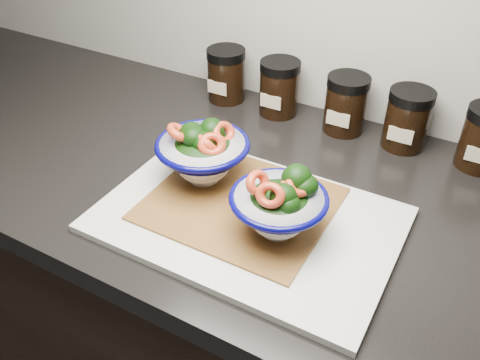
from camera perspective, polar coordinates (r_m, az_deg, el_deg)
The scene contains 10 objects.
cabinet at distance 1.21m, azimuth 1.38°, elevation -18.33°, with size 3.43×0.58×0.86m, color black.
countertop at distance 0.88m, azimuth 1.80°, elevation -1.33°, with size 3.50×0.60×0.04m, color black.
cutting_board at distance 0.79m, azimuth 0.85°, elevation -4.44°, with size 0.45×0.30×0.01m, color beige.
bamboo_mat at distance 0.80m, azimuth 0.00°, elevation -2.63°, with size 0.28×0.24×0.00m, color olive.
bowl_left at distance 0.83m, azimuth -4.19°, elevation 3.05°, with size 0.15×0.15×0.10m.
bowl_right at distance 0.72m, azimuth 4.53°, elevation -2.91°, with size 0.14×0.14×0.11m.
spice_jar_a at distance 1.10m, azimuth -1.55°, elevation 11.74°, with size 0.08×0.08×0.11m.
spice_jar_b at distance 1.05m, azimuth 4.43°, elevation 10.30°, with size 0.08×0.08×0.11m.
spice_jar_c at distance 1.01m, azimuth 11.80°, elevation 8.36°, with size 0.08×0.08×0.11m.
spice_jar_d at distance 0.99m, azimuth 18.27°, elevation 6.52°, with size 0.08×0.08×0.11m.
Camera 1 is at (0.32, 0.83, 1.42)m, focal length 38.00 mm.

